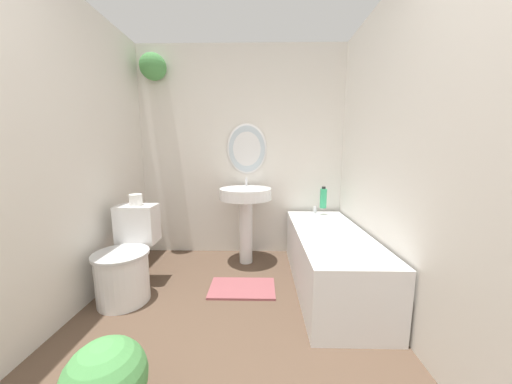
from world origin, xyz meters
The scene contains 9 objects.
wall_back centered at (-0.06, 2.68, 1.26)m, with size 2.46×0.29×2.40m.
wall_left centered at (-1.20, 1.33, 1.20)m, with size 0.06×2.78×2.40m.
wall_right centered at (1.20, 1.33, 1.20)m, with size 0.06×2.78×2.40m.
toilet centered at (-0.89, 1.65, 0.31)m, with size 0.43×0.63×0.74m.
pedestal_sink centered at (0.06, 2.34, 0.65)m, with size 0.55×0.55×0.93m.
bathtub centered at (0.85, 1.84, 0.27)m, with size 0.60×1.53×0.60m.
shampoo_bottle centered at (0.92, 2.45, 0.71)m, with size 0.07×0.07×0.24m.
bath_mat centered at (0.06, 1.76, 0.01)m, with size 0.58×0.36×0.02m.
toilet_paper_roll centered at (-0.89, 1.87, 0.79)m, with size 0.11×0.11×0.10m.
Camera 1 is at (0.23, -0.37, 1.22)m, focal length 18.00 mm.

